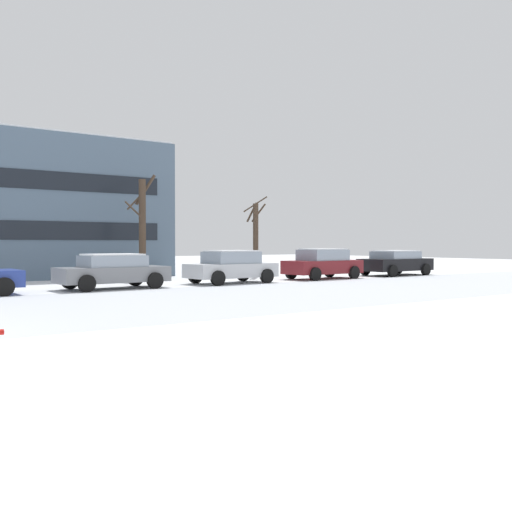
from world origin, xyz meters
The scene contains 7 objects.
parked_car_gray centered at (8.34, 9.17, 0.71)m, with size 4.31×2.12×1.37m.
parked_car_silver centered at (13.84, 9.17, 0.75)m, with size 4.11×2.16×1.47m.
parked_car_maroon centered at (19.34, 9.25, 0.77)m, with size 4.19×2.09×1.53m.
parked_car_black centered at (24.84, 9.35, 0.72)m, with size 4.46×2.29×1.39m.
tree_far_left centered at (17.34, 12.28, 2.07)m, with size 1.29×1.10×4.31m.
tree_far_mid centered at (11.47, 13.43, 2.59)m, with size 1.50×1.49×5.15m.
building_far_right centered at (9.07, 20.54, 3.64)m, with size 10.74×9.53×7.29m.
Camera 1 is at (0.05, -12.42, 1.78)m, focal length 40.35 mm.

